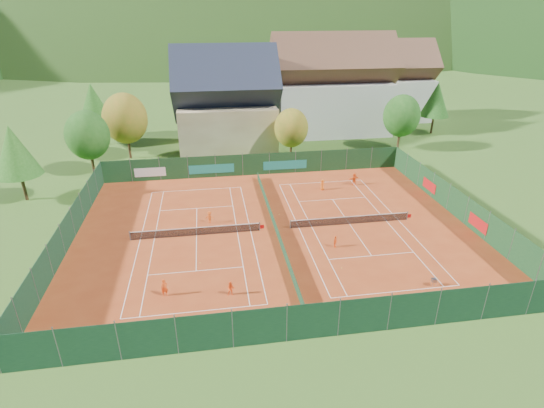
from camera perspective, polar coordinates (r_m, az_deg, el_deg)
The scene contains 33 objects.
ground at distance 43.78m, azimuth 0.41°, elevation -3.49°, with size 600.00×600.00×0.00m, color #31581B.
clay_pad at distance 43.77m, azimuth 0.41°, elevation -3.46°, with size 40.00×32.00×0.01m, color #9D3917.
court_markings_left at distance 43.35m, azimuth -10.12°, elevation -4.18°, with size 11.03×23.83×0.00m.
court_markings_right at distance 45.61m, azimuth 10.39°, elevation -2.66°, with size 11.03×23.83×0.00m.
tennis_net_left at distance 43.11m, azimuth -9.96°, elevation -3.59°, with size 13.30×0.10×1.02m.
tennis_net_right at distance 45.43m, azimuth 10.62°, elevation -2.09°, with size 13.30×0.10×1.02m.
court_divider at distance 43.54m, azimuth 0.41°, elevation -2.89°, with size 0.03×28.80×1.00m.
fence_north at distance 57.64m, azimuth -2.61°, elevation 5.29°, with size 40.00×0.10×3.00m.
fence_south at distance 29.94m, azimuth 5.54°, elevation -15.40°, with size 40.00×0.04×3.00m.
fence_west at distance 44.78m, azimuth -25.79°, elevation -3.32°, with size 0.04×32.00×3.00m.
fence_east at distance 50.11m, azimuth 23.59°, elevation 0.03°, with size 0.09×32.00×3.00m.
chalet at distance 69.53m, azimuth -6.19°, elevation 13.02°, with size 16.20×12.00×16.00m.
hotel_block_a at distance 78.43m, azimuth 7.99°, elevation 14.84°, with size 21.60×11.00×17.25m.
hotel_block_b at distance 90.77m, azimuth 15.31°, elevation 15.10°, with size 17.28×10.00×15.50m.
tree_west_front at distance 62.03m, azimuth -23.56°, elevation 8.47°, with size 5.72×5.72×8.69m.
tree_west_mid at distance 66.71m, azimuth -19.15°, elevation 10.81°, with size 6.44×6.44×9.78m.
tree_west_back at distance 75.47m, azimuth -22.88°, elevation 12.29°, with size 5.60×5.60×10.00m.
tree_center at distance 63.31m, azimuth 2.60°, elevation 10.18°, with size 5.01×5.01×7.60m.
tree_east_front at distance 70.69m, azimuth 17.03°, elevation 11.27°, with size 5.72×5.72×8.69m.
tree_east_mid at distance 82.08m, azimuth 21.21°, elevation 12.96°, with size 5.04×5.04×9.00m.
tree_west_side at distance 56.47m, azimuth -31.35°, elevation 6.12°, with size 5.04×5.04×9.00m.
tree_east_back at distance 85.57m, azimuth 13.85°, elevation 14.78°, with size 7.15×7.15×10.86m.
mountain_backdrop at distance 280.29m, azimuth -1.60°, elevation 12.47°, with size 820.00×530.00×242.00m.
ball_hopper at distance 37.61m, azimuth 20.95°, elevation -9.55°, with size 0.34×0.34×0.80m.
loose_ball_0 at distance 38.86m, azimuth -9.66°, elevation -7.81°, with size 0.07×0.07×0.07m, color #CCD833.
loose_ball_1 at distance 38.13m, azimuth 9.35°, elevation -8.48°, with size 0.07×0.07×0.07m, color #CCD833.
loose_ball_2 at distance 46.83m, azimuth 0.98°, elevation -1.42°, with size 0.07×0.07×0.07m, color #CCD833.
player_left_near at distance 35.06m, azimuth -14.27°, elevation -10.86°, with size 0.56×0.36×1.52m, color #DB4713.
player_left_mid at distance 34.27m, azimuth -5.55°, elevation -11.27°, with size 0.63×0.49×1.29m, color #FE5016.
player_left_far at distance 45.29m, azimuth -8.40°, elevation -1.77°, with size 0.87×0.50×1.35m, color #E15114.
player_right_near at distance 40.86m, azimuth 8.50°, elevation -5.03°, with size 0.70×0.29×1.20m, color #F05515.
player_right_far_a at distance 53.35m, azimuth 6.79°, elevation 2.58°, with size 0.67×0.44×1.37m, color orange.
player_right_far_b at distance 55.52m, azimuth 10.99°, elevation 3.32°, with size 1.47×0.47×1.59m, color #FC5716.
Camera 1 is at (-6.27, -37.99, 20.82)m, focal length 28.00 mm.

